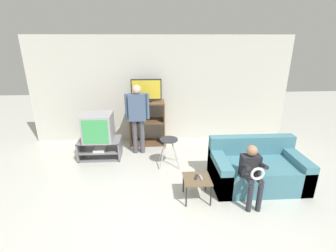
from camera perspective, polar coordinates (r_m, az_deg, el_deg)
name	(u,v)px	position (r m, az deg, el deg)	size (l,w,h in m)	color
ground_plane	(171,234)	(3.63, 0.79, -24.06)	(18.00, 18.00, 0.00)	beige
wall_back	(162,90)	(6.13, -1.53, 8.45)	(6.40, 0.06, 2.60)	beige
tv_stand	(100,149)	(5.61, -15.56, -5.13)	(0.90, 0.52, 0.43)	slate
television_main	(98,127)	(5.41, -16.05, -0.28)	(0.60, 0.58, 0.59)	#9E9EA3
media_shelf	(147,123)	(6.03, -4.87, 0.80)	(0.85, 0.49, 1.08)	brown
television_flat	(146,91)	(5.84, -5.10, 8.19)	(0.72, 0.20, 0.53)	black
folding_stool	(169,144)	(4.97, 0.21, -4.15)	(0.44, 0.41, 0.60)	#B7B7BC
snack_table	(197,181)	(4.07, 6.80, -12.67)	(0.44, 0.44, 0.38)	brown
remote_control_black	(196,177)	(4.06, 6.63, -11.78)	(0.04, 0.14, 0.02)	#232328
remote_control_white	(201,177)	(4.06, 7.74, -11.87)	(0.04, 0.14, 0.02)	gray
couch	(256,169)	(4.75, 20.00, -9.52)	(1.60, 0.94, 0.80)	teal
person_standing_adult	(137,113)	(5.41, -7.17, 3.02)	(0.53, 0.20, 1.59)	#4C4C56
person_seated_child	(252,170)	(4.05, 19.07, -9.82)	(0.33, 0.43, 0.97)	#2D2D38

